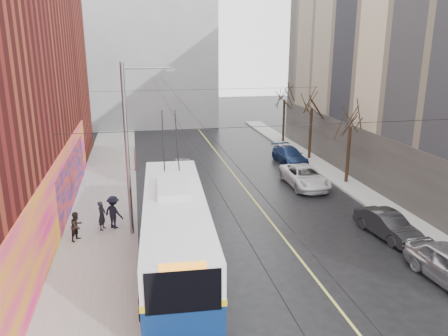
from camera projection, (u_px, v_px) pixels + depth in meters
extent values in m
cube|color=gray|center=(102.00, 222.00, 24.75)|extent=(4.00, 60.00, 0.15)
cube|color=gray|center=(375.00, 201.00, 28.04)|extent=(2.00, 60.00, 0.15)
cube|color=#BFB74C|center=(254.00, 200.00, 28.49)|extent=(0.12, 50.00, 0.01)
cube|color=#F6058C|center=(56.00, 205.00, 21.96)|extent=(0.08, 28.00, 4.00)
cube|color=#042892|center=(73.00, 178.00, 27.73)|extent=(0.06, 12.00, 3.20)
cube|color=#4C4742|center=(375.00, 164.00, 29.58)|extent=(0.06, 36.00, 4.00)
cube|color=gray|center=(130.00, 50.00, 53.75)|extent=(20.00, 12.00, 18.00)
cylinder|color=slate|center=(127.00, 154.00, 21.98)|extent=(0.20, 0.20, 9.00)
cube|color=#58110C|center=(135.00, 159.00, 22.13)|extent=(0.04, 0.60, 1.10)
cylinder|color=slate|center=(147.00, 68.00, 21.05)|extent=(2.40, 0.10, 0.10)
cube|color=slate|center=(170.00, 70.00, 21.29)|extent=(0.50, 0.22, 0.12)
cylinder|color=black|center=(168.00, 105.00, 26.70)|extent=(0.02, 60.00, 0.02)
cylinder|color=black|center=(184.00, 105.00, 26.89)|extent=(0.02, 60.00, 0.02)
cylinder|color=black|center=(272.00, 126.00, 18.91)|extent=(18.00, 0.02, 0.02)
cylinder|color=black|center=(210.00, 89.00, 33.97)|extent=(18.00, 0.02, 0.02)
cylinder|color=black|center=(348.00, 156.00, 31.25)|extent=(0.24, 0.24, 4.20)
cylinder|color=black|center=(310.00, 134.00, 37.80)|extent=(0.24, 0.24, 4.48)
cylinder|color=black|center=(284.00, 121.00, 44.41)|extent=(0.24, 0.24, 4.37)
ellipsoid|color=slate|center=(195.00, 91.00, 20.28)|extent=(0.44, 0.20, 0.12)
ellipsoid|color=slate|center=(253.00, 98.00, 22.61)|extent=(0.44, 0.20, 0.12)
ellipsoid|color=slate|center=(193.00, 98.00, 23.08)|extent=(0.44, 0.20, 0.12)
cube|color=#0B2153|center=(176.00, 242.00, 20.13)|extent=(3.45, 12.85, 1.59)
cube|color=silver|center=(175.00, 212.00, 19.72)|extent=(3.45, 12.85, 1.38)
cube|color=gold|center=(175.00, 226.00, 19.91)|extent=(3.49, 12.90, 0.23)
cube|color=black|center=(183.00, 292.00, 13.71)|extent=(2.44, 0.18, 1.48)
cube|color=black|center=(171.00, 175.00, 25.83)|extent=(2.44, 0.18, 1.27)
cube|color=black|center=(144.00, 216.00, 19.55)|extent=(0.68, 11.65, 1.06)
cube|color=black|center=(206.00, 213.00, 19.95)|extent=(0.68, 11.65, 1.06)
cube|color=silver|center=(173.00, 187.00, 20.50)|extent=(1.66, 3.26, 0.32)
cylinder|color=black|center=(144.00, 307.00, 16.04)|extent=(0.38, 1.08, 1.06)
cylinder|color=black|center=(218.00, 300.00, 16.43)|extent=(0.38, 1.08, 1.06)
cylinder|color=black|center=(148.00, 219.00, 24.10)|extent=(0.38, 1.08, 1.06)
cylinder|color=black|center=(198.00, 216.00, 24.49)|extent=(0.38, 1.08, 1.06)
cylinder|color=black|center=(163.00, 139.00, 23.55)|extent=(0.26, 3.68, 2.61)
cylinder|color=black|center=(177.00, 139.00, 23.66)|extent=(0.26, 3.68, 2.61)
imported|color=#252528|center=(387.00, 225.00, 22.96)|extent=(1.97, 4.20, 1.33)
imported|color=silver|center=(305.00, 176.00, 31.07)|extent=(2.41, 5.19, 1.44)
imported|color=navy|center=(290.00, 155.00, 37.04)|extent=(2.17, 4.78, 1.36)
imported|color=silver|center=(183.00, 169.00, 32.96)|extent=(2.01, 4.26, 1.41)
imported|color=black|center=(102.00, 215.00, 23.44)|extent=(0.56, 0.68, 1.59)
imported|color=black|center=(77.00, 226.00, 22.16)|extent=(0.89, 0.94, 1.52)
imported|color=black|center=(114.00, 212.00, 23.61)|extent=(1.33, 1.28, 1.82)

